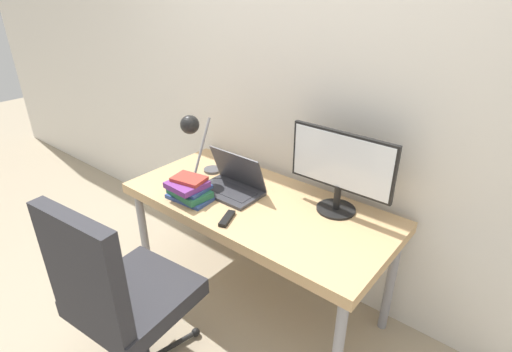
# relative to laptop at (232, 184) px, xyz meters

# --- Properties ---
(ground_plane) EXTENTS (12.00, 12.00, 0.00)m
(ground_plane) POSITION_rel_laptop_xyz_m (0.19, -0.36, -0.77)
(ground_plane) COLOR tan
(wall_back) EXTENTS (8.00, 0.05, 2.60)m
(wall_back) POSITION_rel_laptop_xyz_m (0.19, 0.42, 0.53)
(wall_back) COLOR silver
(wall_back) RESTS_ON ground_plane
(desk) EXTENTS (1.54, 0.71, 0.72)m
(desk) POSITION_rel_laptop_xyz_m (0.19, -0.00, -0.11)
(desk) COLOR tan
(desk) RESTS_ON ground_plane
(laptop) EXTENTS (0.37, 0.23, 0.24)m
(laptop) POSITION_rel_laptop_xyz_m (0.00, 0.00, 0.00)
(laptop) COLOR #38383D
(laptop) RESTS_ON desk
(monitor) EXTENTS (0.57, 0.21, 0.44)m
(monitor) POSITION_rel_laptop_xyz_m (0.57, 0.20, 0.21)
(monitor) COLOR black
(monitor) RESTS_ON desk
(desk_lamp) EXTENTS (0.11, 0.27, 0.41)m
(desk_lamp) POSITION_rel_laptop_xyz_m (-0.28, -0.02, 0.26)
(desk_lamp) COLOR #4C4C51
(desk_lamp) RESTS_ON desk
(office_chair) EXTENTS (0.60, 0.61, 1.05)m
(office_chair) POSITION_rel_laptop_xyz_m (0.05, -0.83, -0.20)
(office_chair) COLOR black
(office_chair) RESTS_ON ground_plane
(book_stack) EXTENTS (0.26, 0.21, 0.13)m
(book_stack) POSITION_rel_laptop_xyz_m (-0.13, -0.22, 0.01)
(book_stack) COLOR #334C8C
(book_stack) RESTS_ON desk
(tv_remote) EXTENTS (0.09, 0.15, 0.02)m
(tv_remote) POSITION_rel_laptop_xyz_m (0.19, -0.25, -0.04)
(tv_remote) COLOR black
(tv_remote) RESTS_ON desk
(game_controller) EXTENTS (0.13, 0.10, 0.04)m
(game_controller) POSITION_rel_laptop_xyz_m (-0.25, -0.20, -0.03)
(game_controller) COLOR black
(game_controller) RESTS_ON desk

